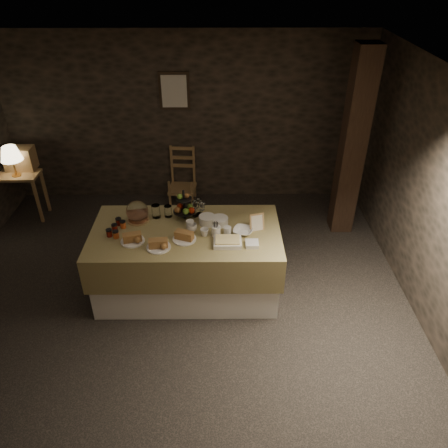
{
  "coord_description": "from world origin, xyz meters",
  "views": [
    {
      "loc": [
        0.52,
        -3.95,
        3.6
      ],
      "look_at": [
        0.56,
        0.2,
        0.9
      ],
      "focal_mm": 35.0,
      "sensor_mm": 36.0,
      "label": 1
    }
  ],
  "objects_px": {
    "console_table": "(17,182)",
    "timber_column": "(353,145)",
    "buffet_table": "(187,256)",
    "fruit_stand": "(185,208)",
    "table_lamp": "(11,154)",
    "wine_rack": "(20,158)",
    "chair": "(182,178)"
  },
  "relations": [
    {
      "from": "timber_column",
      "to": "wine_rack",
      "type": "bearing_deg",
      "value": 173.78
    },
    {
      "from": "buffet_table",
      "to": "fruit_stand",
      "type": "bearing_deg",
      "value": 94.31
    },
    {
      "from": "console_table",
      "to": "timber_column",
      "type": "xyz_separation_m",
      "value": [
        4.79,
        -0.34,
        0.7
      ]
    },
    {
      "from": "buffet_table",
      "to": "wine_rack",
      "type": "xyz_separation_m",
      "value": [
        -2.57,
        1.88,
        0.41
      ]
    },
    {
      "from": "wine_rack",
      "to": "timber_column",
      "type": "bearing_deg",
      "value": -6.22
    },
    {
      "from": "timber_column",
      "to": "fruit_stand",
      "type": "distance_m",
      "value": 2.47
    },
    {
      "from": "buffet_table",
      "to": "table_lamp",
      "type": "bearing_deg",
      "value": 147.37
    },
    {
      "from": "buffet_table",
      "to": "table_lamp",
      "type": "height_order",
      "value": "table_lamp"
    },
    {
      "from": "fruit_stand",
      "to": "table_lamp",
      "type": "bearing_deg",
      "value": 151.54
    },
    {
      "from": "table_lamp",
      "to": "wine_rack",
      "type": "bearing_deg",
      "value": 90.0
    },
    {
      "from": "table_lamp",
      "to": "wine_rack",
      "type": "xyz_separation_m",
      "value": [
        0.0,
        0.23,
        -0.17
      ]
    },
    {
      "from": "console_table",
      "to": "chair",
      "type": "distance_m",
      "value": 2.46
    },
    {
      "from": "wine_rack",
      "to": "fruit_stand",
      "type": "distance_m",
      "value": 3.02
    },
    {
      "from": "buffet_table",
      "to": "timber_column",
      "type": "relative_size",
      "value": 0.83
    },
    {
      "from": "fruit_stand",
      "to": "console_table",
      "type": "bearing_deg",
      "value": 151.16
    },
    {
      "from": "console_table",
      "to": "timber_column",
      "type": "height_order",
      "value": "timber_column"
    },
    {
      "from": "timber_column",
      "to": "console_table",
      "type": "bearing_deg",
      "value": 175.98
    },
    {
      "from": "console_table",
      "to": "wine_rack",
      "type": "relative_size",
      "value": 1.73
    },
    {
      "from": "console_table",
      "to": "fruit_stand",
      "type": "height_order",
      "value": "fruit_stand"
    },
    {
      "from": "buffet_table",
      "to": "table_lamp",
      "type": "xyz_separation_m",
      "value": [
        -2.57,
        1.65,
        0.58
      ]
    },
    {
      "from": "wine_rack",
      "to": "timber_column",
      "type": "relative_size",
      "value": 0.16
    },
    {
      "from": "buffet_table",
      "to": "fruit_stand",
      "type": "distance_m",
      "value": 0.57
    },
    {
      "from": "table_lamp",
      "to": "buffet_table",
      "type": "bearing_deg",
      "value": -32.63
    },
    {
      "from": "wine_rack",
      "to": "fruit_stand",
      "type": "relative_size",
      "value": 1.13
    },
    {
      "from": "wine_rack",
      "to": "chair",
      "type": "relative_size",
      "value": 0.6
    },
    {
      "from": "table_lamp",
      "to": "wine_rack",
      "type": "distance_m",
      "value": 0.29
    },
    {
      "from": "table_lamp",
      "to": "chair",
      "type": "xyz_separation_m",
      "value": [
        2.35,
        0.56,
        -0.67
      ]
    },
    {
      "from": "table_lamp",
      "to": "timber_column",
      "type": "xyz_separation_m",
      "value": [
        4.74,
        -0.29,
        0.23
      ]
    },
    {
      "from": "table_lamp",
      "to": "timber_column",
      "type": "bearing_deg",
      "value": -3.46
    },
    {
      "from": "table_lamp",
      "to": "fruit_stand",
      "type": "distance_m",
      "value": 2.91
    },
    {
      "from": "table_lamp",
      "to": "fruit_stand",
      "type": "xyz_separation_m",
      "value": [
        2.55,
        -1.38,
        -0.07
      ]
    },
    {
      "from": "buffet_table",
      "to": "chair",
      "type": "bearing_deg",
      "value": 95.7
    }
  ]
}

